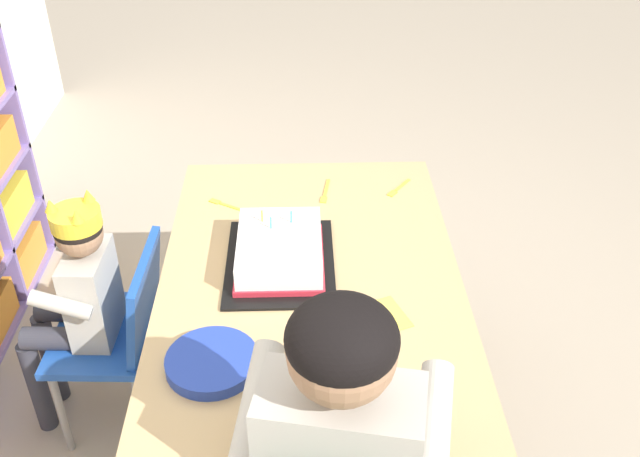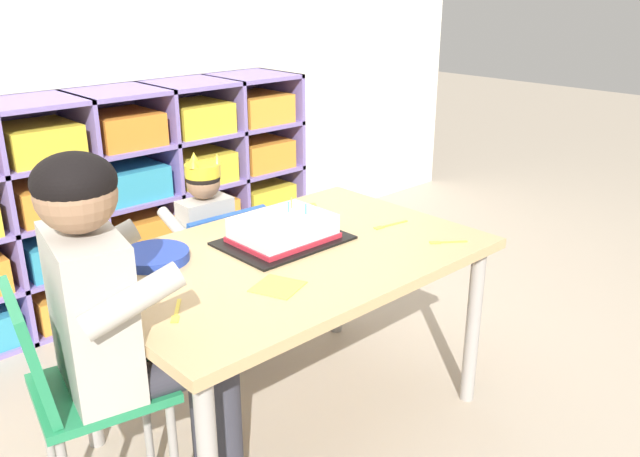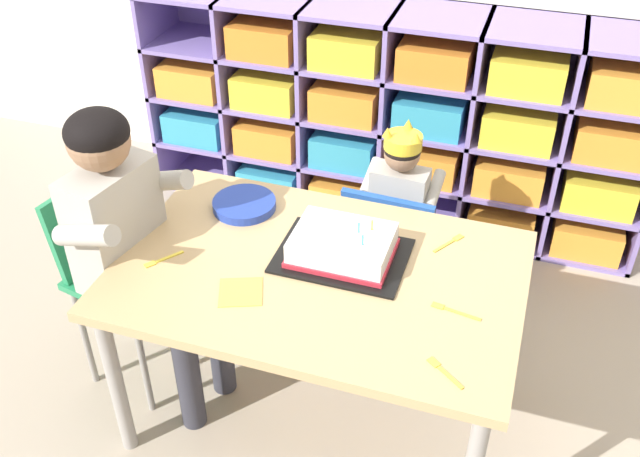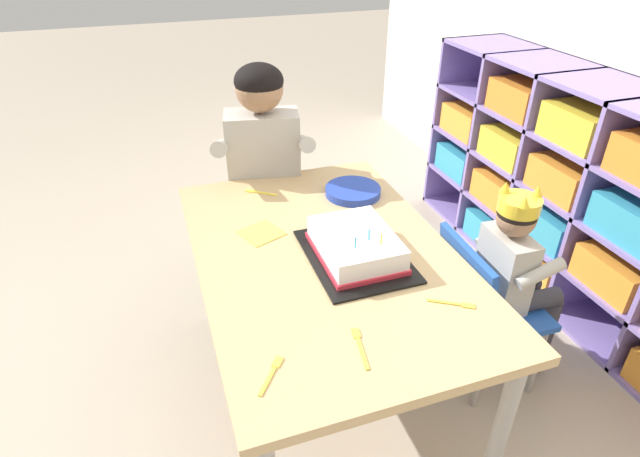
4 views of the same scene
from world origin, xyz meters
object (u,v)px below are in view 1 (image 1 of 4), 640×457
object	(u,v)px
fork_near_child_seat	(365,407)
fork_near_cake_tray	(225,205)
classroom_chair_blue	(121,325)
paper_plate_stack	(212,362)
fork_scattered_mid_table	(325,192)
activity_table	(311,293)
birthday_cake_on_tray	(280,252)
fork_beside_plate_stack	(398,189)
child_with_crown	(77,290)
adult_helper_seated	(344,443)

from	to	relation	value
fork_near_child_seat	fork_near_cake_tray	distance (m)	0.91
classroom_chair_blue	fork_near_child_seat	distance (m)	0.94
paper_plate_stack	fork_scattered_mid_table	xyz separation A→B (m)	(0.76, -0.29, -0.01)
activity_table	classroom_chair_blue	world-z (taller)	activity_table
birthday_cake_on_tray	fork_near_child_seat	distance (m)	0.56
classroom_chair_blue	fork_scattered_mid_table	size ratio (longest dim) A/B	4.28
fork_near_cake_tray	fork_beside_plate_stack	xyz separation A→B (m)	(0.08, -0.55, 0.00)
child_with_crown	birthday_cake_on_tray	xyz separation A→B (m)	(-0.06, -0.60, 0.17)
paper_plate_stack	fork_near_child_seat	distance (m)	0.37
fork_scattered_mid_table	fork_beside_plate_stack	distance (m)	0.24
fork_near_child_seat	fork_beside_plate_stack	bearing A→B (deg)	-64.07
adult_helper_seated	fork_near_cake_tray	bearing A→B (deg)	-60.54
fork_near_cake_tray	fork_scattered_mid_table	bearing A→B (deg)	43.01
fork_near_cake_tray	fork_beside_plate_stack	bearing A→B (deg)	39.87
birthday_cake_on_tray	fork_beside_plate_stack	xyz separation A→B (m)	(0.39, -0.37, -0.04)
fork_scattered_mid_table	paper_plate_stack	bearing A→B (deg)	168.65
child_with_crown	fork_near_child_seat	bearing A→B (deg)	55.97
paper_plate_stack	classroom_chair_blue	bearing A→B (deg)	37.13
classroom_chair_blue	paper_plate_stack	distance (m)	0.63
classroom_chair_blue	adult_helper_seated	distance (m)	1.00
adult_helper_seated	fork_near_cake_tray	distance (m)	1.01
adult_helper_seated	fork_near_cake_tray	xyz separation A→B (m)	(0.96, 0.31, -0.04)
classroom_chair_blue	paper_plate_stack	xyz separation A→B (m)	(-0.45, -0.34, 0.28)
birthday_cake_on_tray	fork_near_child_seat	world-z (taller)	birthday_cake_on_tray
child_with_crown	paper_plate_stack	bearing A→B (deg)	47.11
fork_near_cake_tray	fork_near_child_seat	bearing A→B (deg)	-34.38
child_with_crown	fork_near_cake_tray	bearing A→B (deg)	122.90
fork_beside_plate_stack	adult_helper_seated	bearing A→B (deg)	-155.72
paper_plate_stack	adult_helper_seated	bearing A→B (deg)	-132.41
fork_beside_plate_stack	paper_plate_stack	bearing A→B (deg)	-176.87
activity_table	birthday_cake_on_tray	distance (m)	0.14
child_with_crown	classroom_chair_blue	bearing A→B (deg)	90.23
child_with_crown	fork_near_child_seat	xyz separation A→B (m)	(-0.59, -0.79, 0.13)
birthday_cake_on_tray	fork_beside_plate_stack	world-z (taller)	birthday_cake_on_tray
child_with_crown	birthday_cake_on_tray	size ratio (longest dim) A/B	2.05
paper_plate_stack	fork_near_cake_tray	distance (m)	0.70
classroom_chair_blue	child_with_crown	xyz separation A→B (m)	(0.00, 0.11, 0.14)
fork_near_cake_tray	fork_beside_plate_stack	size ratio (longest dim) A/B	1.10
fork_beside_plate_stack	birthday_cake_on_tray	bearing A→B (deg)	172.96
classroom_chair_blue	fork_scattered_mid_table	xyz separation A→B (m)	(0.31, -0.63, 0.27)
activity_table	adult_helper_seated	xyz separation A→B (m)	(-0.61, -0.05, 0.11)
fork_beside_plate_stack	fork_near_cake_tray	bearing A→B (deg)	135.23
classroom_chair_blue	paper_plate_stack	world-z (taller)	paper_plate_stack
child_with_crown	birthday_cake_on_tray	distance (m)	0.62
child_with_crown	birthday_cake_on_tray	world-z (taller)	child_with_crown
fork_scattered_mid_table	fork_beside_plate_stack	world-z (taller)	same
fork_scattered_mid_table	fork_near_cake_tray	size ratio (longest dim) A/B	1.21
birthday_cake_on_tray	paper_plate_stack	world-z (taller)	birthday_cake_on_tray
classroom_chair_blue	birthday_cake_on_tray	size ratio (longest dim) A/B	1.55
fork_near_child_seat	fork_beside_plate_stack	size ratio (longest dim) A/B	1.02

